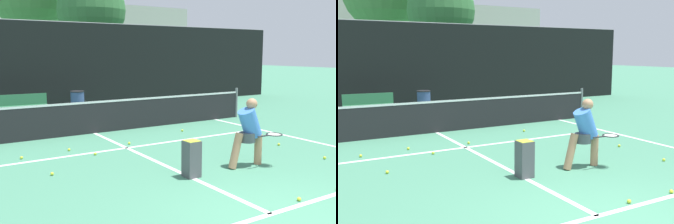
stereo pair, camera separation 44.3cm
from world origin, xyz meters
The scene contains 22 objects.
ground_plane centered at (0.00, 0.00, 0.00)m, with size 100.00×100.00×0.00m, color #427F60.
court_baseline_near centered at (0.00, 0.40, 0.00)m, with size 11.00×0.10×0.01m, color white.
court_service_line centered at (0.00, 5.16, 0.00)m, with size 8.25×0.10×0.01m, color white.
court_center_mark centered at (0.00, 3.84, 0.00)m, with size 0.10×6.88×0.01m, color white.
court_sideline_right centered at (4.51, 3.84, 0.00)m, with size 0.10×7.88×0.01m, color white.
net centered at (0.00, 7.28, 0.51)m, with size 11.09×0.09×1.07m.
fence_back centered at (0.00, 12.45, 1.79)m, with size 24.00×0.06×3.59m.
player_practicing centered at (1.47, 2.42, 0.76)m, with size 1.15×0.61×1.43m.
tennis_ball_scattered_1 centered at (-2.44, 5.49, 0.03)m, with size 0.07×0.07×0.07m, color #D1E033.
tennis_ball_scattered_3 centered at (3.39, 3.32, 0.03)m, with size 0.07×0.07×0.07m, color #D1E033.
tennis_ball_scattered_4 centered at (-1.31, 5.64, 0.03)m, with size 0.07×0.07×0.07m, color #D1E033.
tennis_ball_scattered_5 centered at (0.22, 5.47, 0.03)m, with size 0.07×0.07×0.07m, color #D1E033.
tennis_ball_scattered_6 centered at (0.77, 0.53, 0.03)m, with size 0.07×0.07×0.07m, color #D1E033.
tennis_ball_scattered_7 centered at (-2.20, 3.95, 0.03)m, with size 0.07×0.07×0.07m, color #D1E033.
tennis_ball_scattered_9 centered at (2.32, 6.12, 0.03)m, with size 0.07×0.07×0.07m, color #D1E033.
tennis_ball_scattered_10 centered at (3.27, 1.89, 0.03)m, with size 0.07×0.07×0.07m, color #D1E033.
tennis_ball_scattered_11 centered at (-0.92, 4.93, 0.03)m, with size 0.07×0.07×0.07m, color #D1E033.
ball_hopper centered at (0.04, 2.46, 0.37)m, with size 0.28×0.28×0.71m.
courtside_bench centered at (-1.19, 11.20, 0.48)m, with size 1.81×0.47×0.86m.
trash_bin centered at (0.90, 11.28, 0.44)m, with size 0.54×0.54×0.87m.
parked_car centered at (-0.90, 14.95, 0.59)m, with size 1.76×4.53×1.40m.
tree_mid centered at (3.77, 16.82, 4.54)m, with size 3.61×3.61×6.36m.
Camera 1 is at (-4.20, -3.42, 2.35)m, focal length 42.00 mm.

